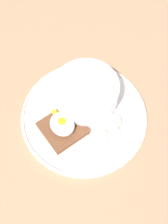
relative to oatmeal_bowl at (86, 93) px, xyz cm
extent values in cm
cube|color=#977655|center=(-2.97, 2.78, -5.51)|extent=(120.00, 120.00, 2.00)
cylinder|color=silver|center=(-2.97, 2.78, -4.01)|extent=(29.55, 29.55, 1.00)
torus|color=silver|center=(-2.97, 2.78, -3.21)|extent=(29.35, 29.35, 0.60)
cylinder|color=white|center=(0.00, 0.00, -0.09)|extent=(14.81, 14.81, 6.84)
torus|color=white|center=(0.00, 0.00, 3.33)|extent=(15.01, 15.01, 0.60)
cylinder|color=beige|center=(0.00, 0.00, -0.71)|extent=(13.41, 13.41, 5.19)
ellipsoid|color=beige|center=(0.00, 0.00, 1.69)|extent=(12.74, 12.74, 1.20)
ellipsoid|color=olive|center=(0.82, 1.52, 2.06)|extent=(1.71, 2.06, 0.75)
ellipsoid|color=#946A4F|center=(0.89, 2.75, 2.05)|extent=(1.92, 1.98, 0.72)
ellipsoid|color=tan|center=(3.76, -2.65, 2.00)|extent=(1.69, 1.66, 0.62)
ellipsoid|color=beige|center=(-1.13, 0.58, 1.94)|extent=(1.28, 0.92, 0.51)
ellipsoid|color=beige|center=(0.11, 2.38, 2.03)|extent=(1.88, 1.64, 0.68)
ellipsoid|color=tan|center=(-0.10, 3.27, 2.04)|extent=(1.78, 1.27, 0.71)
ellipsoid|color=beige|center=(-1.63, 4.35, 1.96)|extent=(1.33, 0.89, 0.55)
cube|color=brown|center=(-3.10, 8.76, -2.16)|extent=(9.03, 9.03, 0.30)
cube|color=brown|center=(-3.10, 8.76, -2.78)|extent=(8.85, 8.85, 1.45)
ellipsoid|color=white|center=(-3.10, 8.76, -0.47)|extent=(6.03, 5.24, 3.17)
sphere|color=orange|center=(-2.53, 8.68, 0.32)|extent=(2.39, 2.39, 2.39)
ellipsoid|color=orange|center=(0.91, 8.19, -1.86)|extent=(2.21, 1.48, 0.36)
cylinder|color=#FBEAC4|center=(-10.95, 0.18, -2.80)|extent=(4.15, 4.06, 1.70)
cylinder|color=#C4B699|center=(-10.95, 0.18, -2.26)|extent=(0.73, 0.72, 0.23)
cylinder|color=beige|center=(-8.60, -1.58, -2.76)|extent=(4.94, 4.95, 1.68)
cylinder|color=#B5AB8C|center=(-8.60, -1.58, -2.12)|extent=(0.88, 0.88, 0.19)
cylinder|color=#F1E6BC|center=(-9.62, 2.75, -2.85)|extent=(2.95, 3.02, 1.40)
cylinder|color=#BCB392|center=(-9.62, 2.75, -2.25)|extent=(0.53, 0.54, 0.15)
camera|label=1|loc=(-28.90, 21.77, 62.01)|focal=50.00mm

